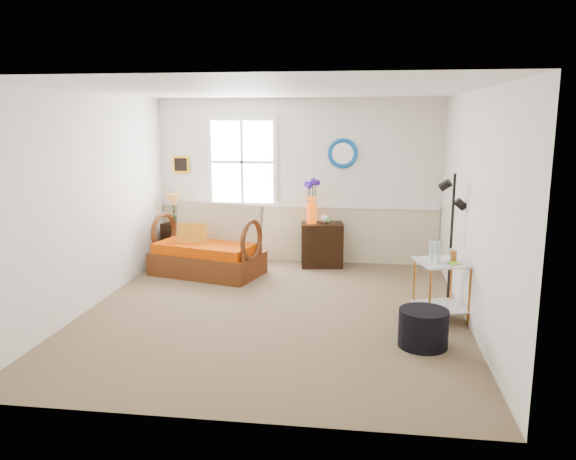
# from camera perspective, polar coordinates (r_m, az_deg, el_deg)

# --- Properties ---
(floor) EXTENTS (4.50, 5.00, 0.01)m
(floor) POSITION_cam_1_polar(r_m,az_deg,el_deg) (6.83, -1.48, -8.30)
(floor) COLOR brown
(floor) RESTS_ON ground
(ceiling) EXTENTS (4.50, 5.00, 0.01)m
(ceiling) POSITION_cam_1_polar(r_m,az_deg,el_deg) (6.44, -1.60, 14.03)
(ceiling) COLOR white
(ceiling) RESTS_ON walls
(walls) EXTENTS (4.51, 5.01, 2.60)m
(walls) POSITION_cam_1_polar(r_m,az_deg,el_deg) (6.51, -1.54, 2.53)
(walls) COLOR white
(walls) RESTS_ON floor
(wainscot) EXTENTS (4.46, 0.02, 0.90)m
(wainscot) POSITION_cam_1_polar(r_m,az_deg,el_deg) (9.08, 1.01, -0.39)
(wainscot) COLOR beige
(wainscot) RESTS_ON walls
(chair_rail) EXTENTS (4.46, 0.04, 0.06)m
(chair_rail) POSITION_cam_1_polar(r_m,az_deg,el_deg) (8.99, 1.01, 2.53)
(chair_rail) COLOR white
(chair_rail) RESTS_ON walls
(window) EXTENTS (1.14, 0.06, 1.44)m
(window) POSITION_cam_1_polar(r_m,az_deg,el_deg) (9.06, -4.68, 6.90)
(window) COLOR white
(window) RESTS_ON walls
(picture) EXTENTS (0.28, 0.03, 0.28)m
(picture) POSITION_cam_1_polar(r_m,az_deg,el_deg) (9.34, -10.82, 6.56)
(picture) COLOR gold
(picture) RESTS_ON walls
(mirror) EXTENTS (0.47, 0.07, 0.47)m
(mirror) POSITION_cam_1_polar(r_m,az_deg,el_deg) (8.85, 5.58, 7.75)
(mirror) COLOR blue
(mirror) RESTS_ON walls
(loveseat) EXTENTS (1.74, 1.27, 1.02)m
(loveseat) POSITION_cam_1_polar(r_m,az_deg,el_deg) (8.40, -8.23, -1.06)
(loveseat) COLOR #4E2C11
(loveseat) RESTS_ON floor
(throw_pillow) EXTENTS (0.44, 0.13, 0.43)m
(throw_pillow) POSITION_cam_1_polar(r_m,az_deg,el_deg) (8.45, -9.71, -0.75)
(throw_pillow) COLOR #D46902
(throw_pillow) RESTS_ON loveseat
(lamp_stand) EXTENTS (0.45, 0.45, 0.63)m
(lamp_stand) POSITION_cam_1_polar(r_m,az_deg,el_deg) (9.30, -11.27, -1.19)
(lamp_stand) COLOR black
(lamp_stand) RESTS_ON floor
(table_lamp) EXTENTS (0.36, 0.36, 0.47)m
(table_lamp) POSITION_cam_1_polar(r_m,az_deg,el_deg) (9.22, -11.53, 2.17)
(table_lamp) COLOR #B76F2F
(table_lamp) RESTS_ON lamp_stand
(potted_plant) EXTENTS (0.34, 0.38, 0.29)m
(potted_plant) POSITION_cam_1_polar(r_m,az_deg,el_deg) (9.11, -10.73, 1.53)
(potted_plant) COLOR #58793E
(potted_plant) RESTS_ON lamp_stand
(cabinet) EXTENTS (0.69, 0.49, 0.69)m
(cabinet) POSITION_cam_1_polar(r_m,az_deg,el_deg) (8.80, 3.47, -1.51)
(cabinet) COLOR black
(cabinet) RESTS_ON floor
(flower_vase) EXTENTS (0.27, 0.27, 0.68)m
(flower_vase) POSITION_cam_1_polar(r_m,az_deg,el_deg) (8.68, 2.43, 2.91)
(flower_vase) COLOR #D84307
(flower_vase) RESTS_ON cabinet
(side_table) EXTENTS (0.68, 0.68, 0.69)m
(side_table) POSITION_cam_1_polar(r_m,az_deg,el_deg) (6.71, 15.27, -5.96)
(side_table) COLOR #C37728
(side_table) RESTS_ON floor
(tabletop_items) EXTENTS (0.47, 0.47, 0.22)m
(tabletop_items) POSITION_cam_1_polar(r_m,az_deg,el_deg) (6.63, 15.62, -2.12)
(tabletop_items) COLOR silver
(tabletop_items) RESTS_ON side_table
(floor_lamp) EXTENTS (0.31, 0.31, 1.65)m
(floor_lamp) POSITION_cam_1_polar(r_m,az_deg,el_deg) (7.04, 16.23, -1.18)
(floor_lamp) COLOR black
(floor_lamp) RESTS_ON floor
(ottoman) EXTENTS (0.52, 0.52, 0.39)m
(ottoman) POSITION_cam_1_polar(r_m,az_deg,el_deg) (5.96, 13.58, -9.66)
(ottoman) COLOR black
(ottoman) RESTS_ON floor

